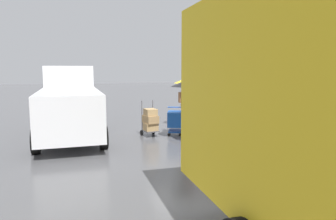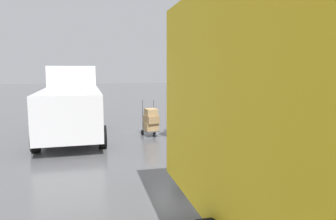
{
  "view_description": "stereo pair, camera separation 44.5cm",
  "coord_description": "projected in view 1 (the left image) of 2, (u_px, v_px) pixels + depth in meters",
  "views": [
    {
      "loc": [
        3.6,
        10.75,
        2.47
      ],
      "look_at": [
        0.77,
        0.33,
        1.05
      ],
      "focal_mm": 33.14,
      "sensor_mm": 36.0,
      "label": 1
    },
    {
      "loc": [
        3.17,
        10.85,
        2.47
      ],
      "look_at": [
        0.77,
        0.33,
        1.05
      ],
      "focal_mm": 33.14,
      "sensor_mm": 36.0,
      "label": 2
    }
  ],
  "objects": [
    {
      "name": "pedestrian_black_side",
      "position": [
        186.0,
        96.0,
        10.43
      ],
      "size": [
        1.04,
        1.04,
        2.15
      ],
      "color": "black",
      "rests_on": "ground"
    },
    {
      "name": "shopping_cart_vendor",
      "position": [
        175.0,
        120.0,
        11.76
      ],
      "size": [
        0.78,
        0.95,
        1.02
      ],
      "color": "#1951B2",
      "rests_on": "ground"
    },
    {
      "name": "pedestrian_far_side",
      "position": [
        214.0,
        96.0,
        10.44
      ],
      "size": [
        1.04,
        1.04,
        2.15
      ],
      "color": "black",
      "rests_on": "ground"
    },
    {
      "name": "pedestrian_pink_side",
      "position": [
        185.0,
        91.0,
        13.1
      ],
      "size": [
        1.04,
        1.04,
        2.15
      ],
      "color": "black",
      "rests_on": "ground"
    },
    {
      "name": "hand_dolly_boxes",
      "position": [
        150.0,
        120.0,
        11.43
      ],
      "size": [
        0.63,
        0.78,
        1.32
      ],
      "color": "#515156",
      "rests_on": "ground"
    },
    {
      "name": "pedestrian_white_side",
      "position": [
        199.0,
        93.0,
        11.67
      ],
      "size": [
        1.04,
        1.04,
        2.15
      ],
      "color": "black",
      "rests_on": "ground"
    },
    {
      "name": "ground_plane",
      "position": [
        185.0,
        136.0,
        11.54
      ],
      "size": [
        90.0,
        90.0,
        0.0
      ],
      "primitive_type": "plane",
      "color": "#5B5B5E"
    },
    {
      "name": "cargo_van_parked_right",
      "position": [
        70.0,
        106.0,
        11.05
      ],
      "size": [
        2.34,
        5.41,
        2.6
      ],
      "color": "white",
      "rests_on": "ground"
    },
    {
      "name": "slush_patch_under_van",
      "position": [
        221.0,
        123.0,
        14.36
      ],
      "size": [
        2.46,
        2.46,
        0.01
      ],
      "primitive_type": "cylinder",
      "color": "#999BA0",
      "rests_on": "ground"
    }
  ]
}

